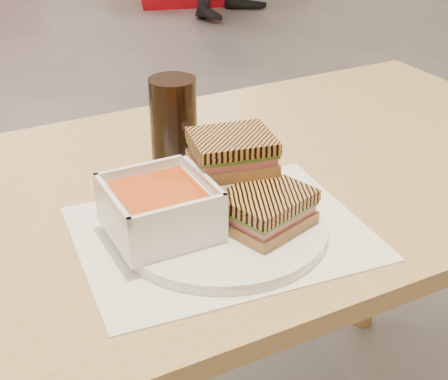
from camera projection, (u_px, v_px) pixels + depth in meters
name	position (u px, v px, depth m)	size (l,w,h in m)	color
main_table	(251.00, 231.00, 1.13)	(1.24, 0.77, 0.75)	tan
tray_liner	(222.00, 233.00, 0.91)	(0.40, 0.32, 0.00)	white
plate	(222.00, 227.00, 0.91)	(0.29, 0.29, 0.02)	white
soup_bowl	(160.00, 210.00, 0.87)	(0.14, 0.14, 0.07)	white
panini_lower	(266.00, 209.00, 0.89)	(0.14, 0.13, 0.05)	tan
panini_upper	(232.00, 152.00, 0.93)	(0.12, 0.11, 0.05)	tan
cola_glass	(174.00, 127.00, 1.04)	(0.07, 0.07, 0.16)	black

